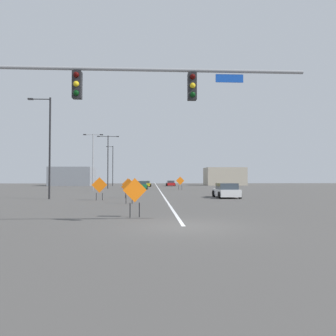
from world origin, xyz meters
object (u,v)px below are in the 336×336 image
object	(u,v)px
traffic_signal_assembly	(81,98)
construction_sign_right_lane	(129,188)
construction_sign_median_far	(99,186)
construction_sign_right_shoulder	(128,186)
construction_sign_left_lane	(180,181)
car_yellow_approaching	(146,184)
car_red_distant	(171,183)
construction_sign_median_near	(135,192)
street_lamp_near_right	(48,143)
car_white_passing	(226,191)
car_green_far	(141,185)
street_lamp_far_left	(93,157)
street_lamp_mid_right	(112,164)
street_lamp_near_left	(108,158)

from	to	relation	value
traffic_signal_assembly	construction_sign_right_lane	bearing A→B (deg)	84.50
construction_sign_median_far	construction_sign_right_shoulder	bearing A→B (deg)	52.05
construction_sign_left_lane	car_yellow_approaching	xyz separation A→B (m)	(-5.69, 17.97, -0.72)
traffic_signal_assembly	car_yellow_approaching	xyz separation A→B (m)	(1.52, 56.18, -4.37)
construction_sign_median_far	car_red_distant	world-z (taller)	construction_sign_median_far
construction_sign_median_far	construction_sign_median_near	size ratio (longest dim) A/B	1.03
street_lamp_near_right	construction_sign_median_near	xyz separation A→B (m)	(8.34, -13.67, -3.76)
construction_sign_median_far	car_red_distant	xyz separation A→B (m)	(8.72, 46.74, -0.60)
car_white_passing	car_green_far	bearing A→B (deg)	110.21
traffic_signal_assembly	construction_sign_median_far	world-z (taller)	traffic_signal_assembly
construction_sign_median_near	construction_sign_right_shoulder	distance (m)	14.67
street_lamp_far_left	car_yellow_approaching	world-z (taller)	street_lamp_far_left
construction_sign_left_lane	car_red_distant	xyz separation A→B (m)	(-0.12, 23.35, -0.72)
car_white_passing	car_red_distant	distance (m)	43.77
construction_sign_right_shoulder	construction_sign_left_lane	bearing A→B (deg)	72.08
street_lamp_mid_right	car_green_far	world-z (taller)	street_lamp_mid_right
car_white_passing	street_lamp_near_right	bearing A→B (deg)	-175.71
construction_sign_right_lane	car_green_far	xyz separation A→B (m)	(-0.05, 30.42, -0.49)
street_lamp_mid_right	car_red_distant	size ratio (longest dim) A/B	1.99
street_lamp_mid_right	traffic_signal_assembly	bearing A→B (deg)	-84.29
construction_sign_right_shoulder	car_yellow_approaching	bearing A→B (deg)	88.54
street_lamp_mid_right	construction_sign_median_far	size ratio (longest dim) A/B	4.76
street_lamp_near_right	construction_sign_median_far	xyz separation A→B (m)	(4.81, -1.84, -3.75)
traffic_signal_assembly	street_lamp_near_left	distance (m)	43.60
street_lamp_near_left	construction_sign_right_shoulder	bearing A→B (deg)	-78.46
construction_sign_left_lane	construction_sign_median_far	world-z (taller)	construction_sign_left_lane
construction_sign_median_far	construction_sign_right_lane	size ratio (longest dim) A/B	1.06
construction_sign_left_lane	car_yellow_approaching	size ratio (longest dim) A/B	0.50
street_lamp_mid_right	construction_sign_median_far	distance (m)	48.20
traffic_signal_assembly	construction_sign_left_lane	world-z (taller)	traffic_signal_assembly
street_lamp_near_right	car_green_far	bearing A→B (deg)	73.35
street_lamp_near_right	construction_sign_left_lane	xyz separation A→B (m)	(13.64, 21.56, -3.63)
street_lamp_near_left	car_yellow_approaching	distance (m)	15.04
street_lamp_near_right	construction_sign_right_shoulder	distance (m)	7.99
construction_sign_median_near	construction_sign_right_lane	bearing A→B (deg)	95.74
traffic_signal_assembly	street_lamp_mid_right	size ratio (longest dim) A/B	1.46
car_yellow_approaching	street_lamp_far_left	bearing A→B (deg)	-109.68
traffic_signal_assembly	construction_sign_right_shoulder	xyz separation A→B (m)	(0.54, 17.59, -3.80)
construction_sign_median_far	car_white_passing	bearing A→B (deg)	15.00
street_lamp_mid_right	construction_sign_right_shoulder	size ratio (longest dim) A/B	5.01
street_lamp_near_right	car_green_far	size ratio (longest dim) A/B	2.14
car_green_far	car_red_distant	xyz separation A→B (m)	(6.06, 19.92, -0.05)
street_lamp_far_left	construction_sign_right_lane	size ratio (longest dim) A/B	4.61
street_lamp_mid_right	construction_sign_right_shoulder	xyz separation A→B (m)	(6.80, -45.05, -3.84)
street_lamp_mid_right	car_red_distant	distance (m)	14.10
traffic_signal_assembly	car_yellow_approaching	distance (m)	56.37
construction_sign_left_lane	construction_sign_right_shoulder	bearing A→B (deg)	-107.92
construction_sign_right_lane	car_white_passing	xyz separation A→B (m)	(8.70, 6.66, -0.48)
street_lamp_mid_right	construction_sign_left_lane	size ratio (longest dim) A/B	4.41
traffic_signal_assembly	street_lamp_near_left	bearing A→B (deg)	96.22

